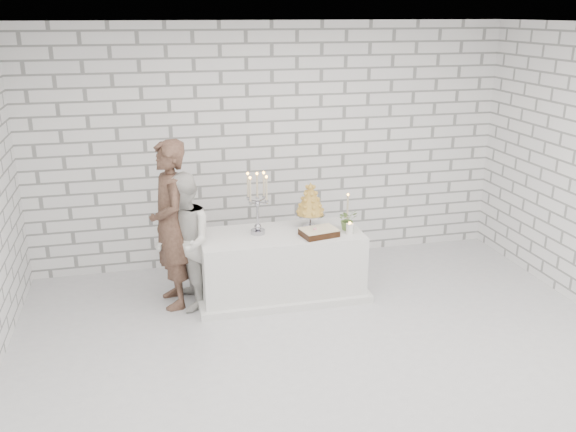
# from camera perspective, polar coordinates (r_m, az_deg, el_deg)

# --- Properties ---
(ground) EXTENTS (6.00, 5.00, 0.01)m
(ground) POSITION_cam_1_polar(r_m,az_deg,el_deg) (5.94, 3.91, -12.87)
(ground) COLOR silver
(ground) RESTS_ON ground
(ceiling) EXTENTS (6.00, 5.00, 0.01)m
(ceiling) POSITION_cam_1_polar(r_m,az_deg,el_deg) (5.07, 4.68, 17.46)
(ceiling) COLOR white
(ceiling) RESTS_ON ground
(wall_back) EXTENTS (6.00, 0.01, 3.00)m
(wall_back) POSITION_cam_1_polar(r_m,az_deg,el_deg) (7.65, -1.46, 6.56)
(wall_back) COLOR white
(wall_back) RESTS_ON ground
(wall_front) EXTENTS (6.00, 0.01, 3.00)m
(wall_front) POSITION_cam_1_polar(r_m,az_deg,el_deg) (3.22, 18.16, -12.12)
(wall_front) COLOR white
(wall_front) RESTS_ON ground
(cake_table) EXTENTS (1.80, 0.80, 0.75)m
(cake_table) POSITION_cam_1_polar(r_m,az_deg,el_deg) (6.92, -0.67, -4.54)
(cake_table) COLOR white
(cake_table) RESTS_ON ground
(groom) EXTENTS (0.53, 0.73, 1.85)m
(groom) POSITION_cam_1_polar(r_m,az_deg,el_deg) (6.64, -10.93, -0.83)
(groom) COLOR #3F2A21
(groom) RESTS_ON ground
(bride) EXTENTS (0.65, 0.79, 1.51)m
(bride) POSITION_cam_1_polar(r_m,az_deg,el_deg) (6.61, -9.78, -2.44)
(bride) COLOR silver
(bride) RESTS_ON ground
(candelabra) EXTENTS (0.29, 0.29, 0.70)m
(candelabra) POSITION_cam_1_polar(r_m,az_deg,el_deg) (6.67, -2.88, 1.18)
(candelabra) COLOR #A1A0AB
(candelabra) RESTS_ON cake_table
(croquembouche) EXTENTS (0.42, 0.42, 0.54)m
(croquembouche) POSITION_cam_1_polar(r_m,az_deg,el_deg) (6.89, 2.10, 1.03)
(croquembouche) COLOR #A67A2A
(croquembouche) RESTS_ON cake_table
(chocolate_cake) EXTENTS (0.43, 0.34, 0.08)m
(chocolate_cake) POSITION_cam_1_polar(r_m,az_deg,el_deg) (6.70, 2.92, -1.53)
(chocolate_cake) COLOR black
(chocolate_cake) RESTS_ON cake_table
(pillar_candle) EXTENTS (0.08, 0.08, 0.12)m
(pillar_candle) POSITION_cam_1_polar(r_m,az_deg,el_deg) (6.78, 5.79, -1.20)
(pillar_candle) COLOR white
(pillar_candle) RESTS_ON cake_table
(extra_taper) EXTENTS (0.08, 0.08, 0.32)m
(extra_taper) POSITION_cam_1_polar(r_m,az_deg,el_deg) (7.15, 5.59, 0.70)
(extra_taper) COLOR #C6B695
(extra_taper) RESTS_ON cake_table
(flowers) EXTENTS (0.24, 0.22, 0.24)m
(flowers) POSITION_cam_1_polar(r_m,az_deg,el_deg) (6.89, 5.59, -0.32)
(flowers) COLOR #528537
(flowers) RESTS_ON cake_table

